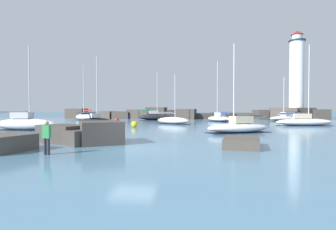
# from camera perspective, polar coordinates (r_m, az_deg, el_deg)

# --- Properties ---
(ground_plane) EXTENTS (600.00, 600.00, 0.00)m
(ground_plane) POSITION_cam_1_polar(r_m,az_deg,el_deg) (14.92, -7.69, -7.38)
(ground_plane) COLOR teal
(open_sea_beyond) EXTENTS (400.00, 116.00, 0.01)m
(open_sea_beyond) POSITION_cam_1_polar(r_m,az_deg,el_deg) (118.82, 5.64, 0.28)
(open_sea_beyond) COLOR teal
(open_sea_beyond) RESTS_ON ground
(breakwater_jetty) EXTENTS (57.81, 6.88, 2.59)m
(breakwater_jetty) POSITION_cam_1_polar(r_m,az_deg,el_deg) (58.73, 6.26, 0.16)
(breakwater_jetty) COLOR brown
(breakwater_jetty) RESTS_ON ground
(lighthouse) EXTENTS (3.90, 3.90, 18.77)m
(lighthouse) POSITION_cam_1_polar(r_m,az_deg,el_deg) (62.14, 26.20, 6.92)
(lighthouse) COLOR gray
(lighthouse) RESTS_ON ground
(foreground_rocks) EXTENTS (16.17, 7.15, 1.44)m
(foreground_rocks) POSITION_cam_1_polar(r_m,az_deg,el_deg) (17.26, -17.74, -4.35)
(foreground_rocks) COLOR #423D38
(foreground_rocks) RESTS_ON ground
(sailboat_moored_0) EXTENTS (6.70, 4.81, 8.35)m
(sailboat_moored_0) POSITION_cam_1_polar(r_m,az_deg,el_deg) (25.65, 15.10, -2.48)
(sailboat_moored_0) COLOR white
(sailboat_moored_0) RESTS_ON ground
(sailboat_moored_1) EXTENTS (4.63, 5.95, 10.11)m
(sailboat_moored_1) POSITION_cam_1_polar(r_m,az_deg,el_deg) (40.33, -15.68, -1.06)
(sailboat_moored_1) COLOR black
(sailboat_moored_1) RESTS_ON ground
(sailboat_moored_2) EXTENTS (5.64, 4.17, 7.21)m
(sailboat_moored_2) POSITION_cam_1_polar(r_m,az_deg,el_deg) (38.69, 1.02, -1.16)
(sailboat_moored_2) COLOR white
(sailboat_moored_2) RESTS_ON ground
(sailboat_moored_3) EXTENTS (7.83, 2.91, 10.78)m
(sailboat_moored_3) POSITION_cam_1_polar(r_m,az_deg,el_deg) (39.35, 27.47, -1.19)
(sailboat_moored_3) COLOR white
(sailboat_moored_3) RESTS_ON ground
(sailboat_moored_4) EXTENTS (6.86, 1.94, 8.87)m
(sailboat_moored_4) POSITION_cam_1_polar(r_m,az_deg,el_deg) (31.46, -28.70, -1.61)
(sailboat_moored_4) COLOR white
(sailboat_moored_4) RESTS_ON ground
(sailboat_moored_5) EXTENTS (7.97, 6.48, 8.17)m
(sailboat_moored_5) POSITION_cam_1_polar(r_m,az_deg,el_deg) (53.51, 24.31, -0.56)
(sailboat_moored_5) COLOR white
(sailboat_moored_5) RESTS_ON ground
(sailboat_moored_6) EXTENTS (5.02, 5.44, 10.74)m
(sailboat_moored_6) POSITION_cam_1_polar(r_m,az_deg,el_deg) (46.90, 11.03, -0.66)
(sailboat_moored_6) COLOR white
(sailboat_moored_6) RESTS_ON ground
(sailboat_moored_7) EXTENTS (6.08, 5.40, 10.72)m
(sailboat_moored_7) POSITION_cam_1_polar(r_m,az_deg,el_deg) (53.48, -17.65, -0.38)
(sailboat_moored_7) COLOR silver
(sailboat_moored_7) RESTS_ON ground
(sailboat_moored_8) EXTENTS (6.63, 4.01, 9.49)m
(sailboat_moored_8) POSITION_cam_1_polar(r_m,az_deg,el_deg) (51.40, -2.90, -0.35)
(sailboat_moored_8) COLOR black
(sailboat_moored_8) RESTS_ON ground
(mooring_buoy_orange_near) EXTENTS (0.74, 0.74, 0.94)m
(mooring_buoy_orange_near) POSITION_cam_1_polar(r_m,az_deg,el_deg) (43.78, -11.05, -1.13)
(mooring_buoy_orange_near) COLOR red
(mooring_buoy_orange_near) RESTS_ON ground
(mooring_buoy_far_side) EXTENTS (0.77, 0.77, 0.97)m
(mooring_buoy_far_side) POSITION_cam_1_polar(r_m,az_deg,el_deg) (32.14, -7.29, -1.99)
(mooring_buoy_far_side) COLOR yellow
(mooring_buoy_far_side) RESTS_ON ground
(person_on_rocks) EXTENTS (0.36, 0.22, 1.68)m
(person_on_rocks) POSITION_cam_1_polar(r_m,az_deg,el_deg) (14.21, -24.90, -4.12)
(person_on_rocks) COLOR #282833
(person_on_rocks) RESTS_ON ground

